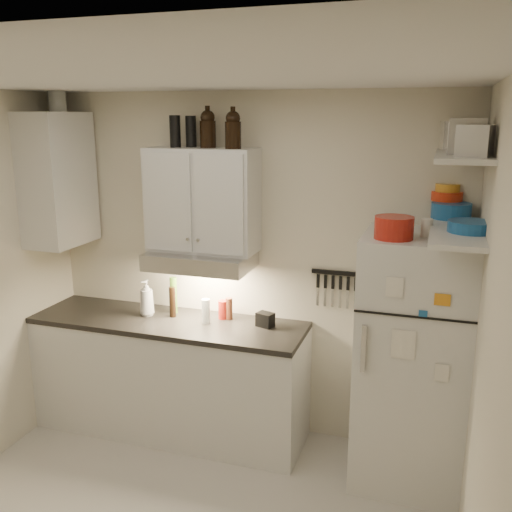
% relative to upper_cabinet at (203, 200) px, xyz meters
% --- Properties ---
extents(ceiling, '(3.20, 3.00, 0.02)m').
position_rel_upper_cabinet_xyz_m(ceiling, '(0.30, -1.33, 0.78)').
color(ceiling, white).
rests_on(ceiling, ground).
extents(back_wall, '(3.20, 0.02, 2.60)m').
position_rel_upper_cabinet_xyz_m(back_wall, '(0.30, 0.18, -0.53)').
color(back_wall, beige).
rests_on(back_wall, ground).
extents(right_wall, '(0.02, 3.00, 2.60)m').
position_rel_upper_cabinet_xyz_m(right_wall, '(1.91, -1.33, -0.53)').
color(right_wall, beige).
rests_on(right_wall, ground).
extents(base_cabinet, '(2.10, 0.60, 0.88)m').
position_rel_upper_cabinet_xyz_m(base_cabinet, '(-0.25, -0.14, -1.39)').
color(base_cabinet, silver).
rests_on(base_cabinet, floor).
extents(countertop, '(2.10, 0.62, 0.04)m').
position_rel_upper_cabinet_xyz_m(countertop, '(-0.25, -0.14, -0.93)').
color(countertop, black).
rests_on(countertop, base_cabinet).
extents(upper_cabinet, '(0.80, 0.33, 0.75)m').
position_rel_upper_cabinet_xyz_m(upper_cabinet, '(0.00, 0.00, 0.00)').
color(upper_cabinet, silver).
rests_on(upper_cabinet, back_wall).
extents(side_cabinet, '(0.33, 0.55, 1.00)m').
position_rel_upper_cabinet_xyz_m(side_cabinet, '(-1.14, -0.14, 0.12)').
color(side_cabinet, silver).
rests_on(side_cabinet, left_wall).
extents(range_hood, '(0.76, 0.46, 0.12)m').
position_rel_upper_cabinet_xyz_m(range_hood, '(0.00, -0.06, -0.44)').
color(range_hood, silver).
rests_on(range_hood, back_wall).
extents(fridge, '(0.70, 0.68, 1.70)m').
position_rel_upper_cabinet_xyz_m(fridge, '(1.55, -0.18, -0.98)').
color(fridge, silver).
rests_on(fridge, floor).
extents(shelf_hi, '(0.30, 0.95, 0.03)m').
position_rel_upper_cabinet_xyz_m(shelf_hi, '(1.75, -0.31, 0.38)').
color(shelf_hi, silver).
rests_on(shelf_hi, right_wall).
extents(shelf_lo, '(0.30, 0.95, 0.03)m').
position_rel_upper_cabinet_xyz_m(shelf_lo, '(1.75, -0.31, -0.07)').
color(shelf_lo, silver).
rests_on(shelf_lo, right_wall).
extents(knife_strip, '(0.42, 0.02, 0.03)m').
position_rel_upper_cabinet_xyz_m(knife_strip, '(1.00, 0.15, -0.51)').
color(knife_strip, black).
rests_on(knife_strip, back_wall).
extents(dutch_oven, '(0.29, 0.29, 0.14)m').
position_rel_upper_cabinet_xyz_m(dutch_oven, '(1.39, -0.34, -0.06)').
color(dutch_oven, '#AC1F14').
rests_on(dutch_oven, fridge).
extents(book_stack, '(0.21, 0.25, 0.07)m').
position_rel_upper_cabinet_xyz_m(book_stack, '(1.80, -0.29, -0.09)').
color(book_stack, orange).
rests_on(book_stack, fridge).
extents(spice_jar, '(0.09, 0.09, 0.11)m').
position_rel_upper_cabinet_xyz_m(spice_jar, '(1.58, -0.23, -0.07)').
color(spice_jar, silver).
rests_on(spice_jar, fridge).
extents(stock_pot, '(0.32, 0.32, 0.17)m').
position_rel_upper_cabinet_xyz_m(stock_pot, '(1.73, 0.06, 0.48)').
color(stock_pot, silver).
rests_on(stock_pot, shelf_hi).
extents(tin_a, '(0.20, 0.18, 0.20)m').
position_rel_upper_cabinet_xyz_m(tin_a, '(1.76, -0.37, 0.49)').
color(tin_a, '#AAAAAD').
rests_on(tin_a, shelf_hi).
extents(tin_b, '(0.20, 0.20, 0.16)m').
position_rel_upper_cabinet_xyz_m(tin_b, '(1.79, -0.59, 0.47)').
color(tin_b, '#AAAAAD').
rests_on(tin_b, shelf_hi).
extents(bowl_teal, '(0.25, 0.25, 0.10)m').
position_rel_upper_cabinet_xyz_m(bowl_teal, '(1.72, 0.06, 0.00)').
color(bowl_teal, '#1B5998').
rests_on(bowl_teal, shelf_lo).
extents(bowl_orange, '(0.20, 0.20, 0.06)m').
position_rel_upper_cabinet_xyz_m(bowl_orange, '(1.69, 0.16, 0.08)').
color(bowl_orange, red).
rests_on(bowl_orange, bowl_teal).
extents(bowl_yellow, '(0.16, 0.16, 0.05)m').
position_rel_upper_cabinet_xyz_m(bowl_yellow, '(1.69, 0.16, 0.14)').
color(bowl_yellow, orange).
rests_on(bowl_yellow, bowl_orange).
extents(plates, '(0.29, 0.29, 0.06)m').
position_rel_upper_cabinet_xyz_m(plates, '(1.82, -0.38, -0.02)').
color(plates, '#1B5998').
rests_on(plates, shelf_lo).
extents(growler_a, '(0.12, 0.12, 0.27)m').
position_rel_upper_cabinet_xyz_m(growler_a, '(0.04, 0.02, 0.51)').
color(growler_a, black).
rests_on(growler_a, upper_cabinet).
extents(growler_b, '(0.13, 0.13, 0.26)m').
position_rel_upper_cabinet_xyz_m(growler_b, '(0.26, -0.05, 0.51)').
color(growler_b, black).
rests_on(growler_b, upper_cabinet).
extents(thermos_a, '(0.09, 0.09, 0.22)m').
position_rel_upper_cabinet_xyz_m(thermos_a, '(-0.10, 0.06, 0.49)').
color(thermos_a, black).
rests_on(thermos_a, upper_cabinet).
extents(thermos_b, '(0.10, 0.10, 0.23)m').
position_rel_upper_cabinet_xyz_m(thermos_b, '(-0.20, -0.00, 0.49)').
color(thermos_b, black).
rests_on(thermos_b, upper_cabinet).
extents(side_jar, '(0.14, 0.14, 0.17)m').
position_rel_upper_cabinet_xyz_m(side_jar, '(-1.15, -0.05, 0.71)').
color(side_jar, silver).
rests_on(side_jar, side_cabinet).
extents(soap_bottle, '(0.15, 0.15, 0.32)m').
position_rel_upper_cabinet_xyz_m(soap_bottle, '(-0.45, -0.09, -0.75)').
color(soap_bottle, silver).
rests_on(soap_bottle, countertop).
extents(pepper_mill, '(0.07, 0.07, 0.17)m').
position_rel_upper_cabinet_xyz_m(pepper_mill, '(0.19, 0.02, -0.82)').
color(pepper_mill, brown).
rests_on(pepper_mill, countertop).
extents(oil_bottle, '(0.07, 0.07, 0.29)m').
position_rel_upper_cabinet_xyz_m(oil_bottle, '(-0.28, 0.02, -0.76)').
color(oil_bottle, '#45731C').
rests_on(oil_bottle, countertop).
extents(vinegar_bottle, '(0.06, 0.06, 0.24)m').
position_rel_upper_cabinet_xyz_m(vinegar_bottle, '(-0.24, -0.06, -0.79)').
color(vinegar_bottle, black).
rests_on(vinegar_bottle, countertop).
extents(clear_bottle, '(0.07, 0.07, 0.19)m').
position_rel_upper_cabinet_xyz_m(clear_bottle, '(0.05, -0.11, -0.81)').
color(clear_bottle, silver).
rests_on(clear_bottle, countertop).
extents(red_jar, '(0.09, 0.09, 0.14)m').
position_rel_upper_cabinet_xyz_m(red_jar, '(0.14, 0.02, -0.83)').
color(red_jar, '#AC1F14').
rests_on(red_jar, countertop).
extents(caddy, '(0.14, 0.12, 0.10)m').
position_rel_upper_cabinet_xyz_m(caddy, '(0.49, -0.04, -0.85)').
color(caddy, black).
rests_on(caddy, countertop).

